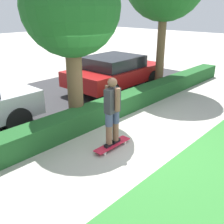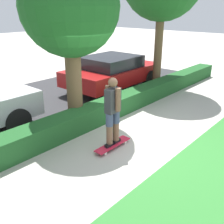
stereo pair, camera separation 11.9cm
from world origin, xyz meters
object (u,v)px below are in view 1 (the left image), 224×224
at_px(skater_person, 112,110).
at_px(tree_mid, 71,9).
at_px(skateboard, 112,145).
at_px(parked_car_middle, 115,72).

height_order(skater_person, tree_mid, tree_mid).
height_order(skateboard, parked_car_middle, parked_car_middle).
bearing_deg(skateboard, skater_person, 135.00).
distance_m(skateboard, tree_mid, 3.41).
bearing_deg(parked_car_middle, skateboard, -139.25).
distance_m(skater_person, tree_mid, 2.71).
bearing_deg(parked_car_middle, skater_person, -139.25).
relative_size(skateboard, tree_mid, 0.24).
relative_size(skater_person, tree_mid, 0.37).
height_order(skater_person, parked_car_middle, skater_person).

